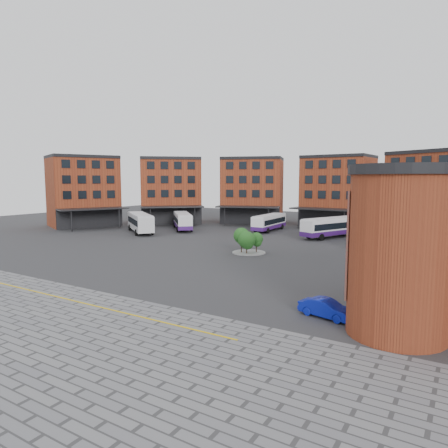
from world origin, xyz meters
The scene contains 11 objects.
ground centered at (0.00, 0.00, 0.00)m, with size 160.00×160.00×0.00m, color #28282B.
yellow_line centered at (2.00, -14.00, 0.03)m, with size 26.00×0.15×0.02m, color gold.
main_building centered at (-4.77, 38.25, 7.23)m, with size 94.14×42.48×14.60m.
tree_island centered at (2.02, 11.46, 1.81)m, with size 4.40×4.40×3.39m.
bus_a centered at (-24.60, 19.72, 2.06)m, with size 11.49×9.68×3.48m.
bus_b centered at (-20.56, 27.13, 1.76)m, with size 9.77×10.27×3.25m.
bus_c centered at (-5.49, 34.35, 1.67)m, with size 3.00×10.99×3.08m.
bus_d centered at (7.15, 31.57, 1.82)m, with size 7.36×12.02×3.36m.
bus_e centered at (16.28, 26.75, 1.90)m, with size 4.91×12.78×3.52m.
bus_f centered at (22.17, 23.02, 1.86)m, with size 8.85×11.79×3.43m.
blue_car centered at (18.35, -7.17, 0.65)m, with size 1.38×3.97×1.31m, color #0C1AA1.
Camera 1 is at (26.41, -34.22, 9.70)m, focal length 32.00 mm.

